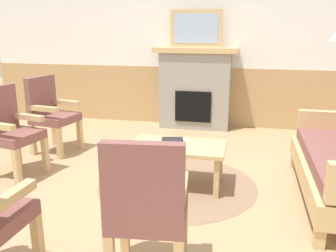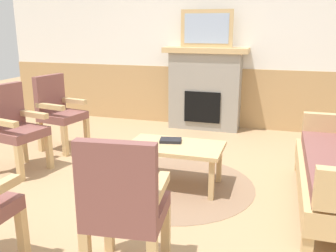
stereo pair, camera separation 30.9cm
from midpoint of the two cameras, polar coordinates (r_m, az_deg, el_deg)
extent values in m
plane|color=tan|center=(3.85, -3.46, -9.30)|extent=(14.00, 14.00, 0.00)
cube|color=white|center=(6.05, 3.20, 12.89)|extent=(7.20, 0.12, 2.70)
cube|color=tan|center=(6.08, 2.98, 4.60)|extent=(7.20, 0.02, 0.95)
cube|color=gray|center=(5.88, 2.70, 5.47)|extent=(1.10, 0.36, 1.20)
cube|color=black|center=(5.74, 2.34, 2.99)|extent=(0.56, 0.02, 0.48)
cube|color=tan|center=(5.81, 2.78, 11.71)|extent=(1.30, 0.44, 0.08)
cube|color=tan|center=(5.80, 2.82, 14.87)|extent=(0.80, 0.03, 0.56)
cube|color=#9EB2D1|center=(5.78, 2.79, 14.87)|extent=(0.68, 0.01, 0.44)
cube|color=tan|center=(4.52, 17.16, -5.07)|extent=(0.08, 0.08, 0.16)
cube|color=tan|center=(3.00, 19.58, -16.08)|extent=(0.08, 0.08, 0.16)
cube|color=tan|center=(4.44, 21.46, 0.26)|extent=(0.60, 0.10, 0.30)
cube|color=tan|center=(3.71, -8.03, -7.02)|extent=(0.05, 0.05, 0.40)
cube|color=tan|center=(3.52, 5.02, -8.18)|extent=(0.05, 0.05, 0.40)
cube|color=tan|center=(4.10, -5.91, -4.77)|extent=(0.05, 0.05, 0.40)
cube|color=tan|center=(3.93, 5.87, -5.67)|extent=(0.05, 0.05, 0.40)
cube|color=tan|center=(3.72, -0.89, -3.22)|extent=(0.96, 0.56, 0.04)
cylinder|color=#896B51|center=(3.87, -0.86, -9.09)|extent=(1.64, 1.64, 0.01)
cube|color=black|center=(3.80, -1.65, -2.25)|extent=(0.25, 0.20, 0.03)
cube|color=tan|center=(5.07, -15.20, -1.30)|extent=(0.07, 0.07, 0.40)
cube|color=tan|center=(4.76, -18.29, -2.61)|extent=(0.07, 0.07, 0.40)
cube|color=tan|center=(5.33, -18.76, -0.77)|extent=(0.07, 0.07, 0.40)
cube|color=tan|center=(5.04, -21.90, -1.97)|extent=(0.07, 0.07, 0.40)
cube|color=brown|center=(4.98, -18.78, 1.11)|extent=(0.56, 0.56, 0.10)
cube|color=brown|center=(5.06, -20.76, 4.50)|extent=(0.17, 0.49, 0.48)
cube|color=tan|center=(5.10, -17.43, 3.49)|extent=(0.45, 0.15, 0.06)
cube|color=tan|center=(4.80, -20.56, 2.52)|extent=(0.45, 0.15, 0.06)
cube|color=tan|center=(4.40, -20.39, -4.25)|extent=(0.07, 0.07, 0.40)
cube|color=tan|center=(4.13, -24.38, -5.94)|extent=(0.07, 0.07, 0.40)
cube|color=tan|center=(4.69, -24.12, -3.45)|extent=(0.07, 0.07, 0.40)
cube|color=brown|center=(4.34, -24.60, -1.51)|extent=(0.56, 0.56, 0.10)
cube|color=tan|center=(4.43, -22.91, 1.29)|extent=(0.45, 0.15, 0.06)
cube|color=tan|center=(2.77, -10.02, -15.32)|extent=(0.07, 0.07, 0.40)
cube|color=tan|center=(2.69, -1.04, -16.02)|extent=(0.07, 0.07, 0.40)
cube|color=brown|center=(2.42, -6.76, -13.16)|extent=(0.53, 0.53, 0.10)
cube|color=brown|center=(2.12, -8.18, -8.79)|extent=(0.49, 0.13, 0.48)
cube|color=tan|center=(2.40, -11.74, -9.17)|extent=(0.12, 0.45, 0.06)
cube|color=tan|center=(2.31, -1.85, -9.79)|extent=(0.12, 0.45, 0.06)
cube|color=tan|center=(2.78, -22.68, -16.22)|extent=(0.06, 0.06, 0.40)
cube|color=tan|center=(2.45, -26.71, -9.98)|extent=(0.08, 0.44, 0.06)
cylinder|color=#332D28|center=(4.99, 22.41, -4.42)|extent=(0.24, 0.24, 0.03)
camera|label=1|loc=(0.15, -92.22, -0.61)|focal=39.32mm
camera|label=2|loc=(0.15, 87.78, 0.61)|focal=39.32mm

